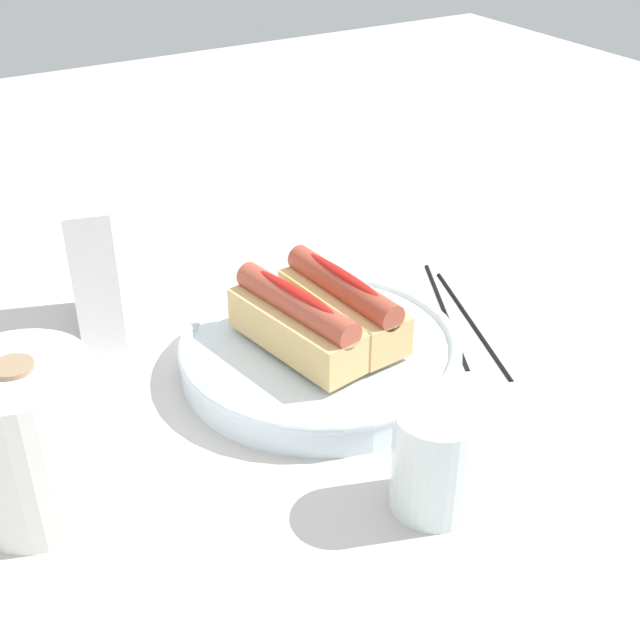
% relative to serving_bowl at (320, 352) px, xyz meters
% --- Properties ---
extents(ground_plane, '(2.40, 2.40, 0.00)m').
position_rel_serving_bowl_xyz_m(ground_plane, '(0.01, 0.01, -0.02)').
color(ground_plane, beige).
extents(serving_bowl, '(0.27, 0.27, 0.04)m').
position_rel_serving_bowl_xyz_m(serving_bowl, '(0.00, 0.00, 0.00)').
color(serving_bowl, silver).
rests_on(serving_bowl, ground_plane).
extents(hotdog_front, '(0.15, 0.06, 0.06)m').
position_rel_serving_bowl_xyz_m(hotdog_front, '(0.00, -0.03, 0.04)').
color(hotdog_front, '#DBB270').
rests_on(hotdog_front, serving_bowl).
extents(hotdog_back, '(0.16, 0.08, 0.06)m').
position_rel_serving_bowl_xyz_m(hotdog_back, '(-0.00, 0.03, 0.04)').
color(hotdog_back, '#DBB270').
rests_on(hotdog_back, serving_bowl).
extents(water_glass, '(0.07, 0.07, 0.09)m').
position_rel_serving_bowl_xyz_m(water_glass, '(-0.21, 0.02, 0.02)').
color(water_glass, white).
rests_on(water_glass, ground_plane).
extents(paper_towel_roll, '(0.11, 0.11, 0.13)m').
position_rel_serving_bowl_xyz_m(paper_towel_roll, '(-0.05, 0.29, 0.05)').
color(paper_towel_roll, white).
rests_on(paper_towel_roll, ground_plane).
extents(napkin_box, '(0.12, 0.07, 0.15)m').
position_rel_serving_bowl_xyz_m(napkin_box, '(0.19, 0.16, 0.06)').
color(napkin_box, white).
rests_on(napkin_box, ground_plane).
extents(chopstick_near, '(0.20, 0.10, 0.01)m').
position_rel_serving_bowl_xyz_m(chopstick_near, '(0.02, -0.17, -0.02)').
color(chopstick_near, black).
rests_on(chopstick_near, ground_plane).
extents(chopstick_far, '(0.21, 0.08, 0.01)m').
position_rel_serving_bowl_xyz_m(chopstick_far, '(-0.01, -0.18, -0.02)').
color(chopstick_far, black).
rests_on(chopstick_far, ground_plane).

